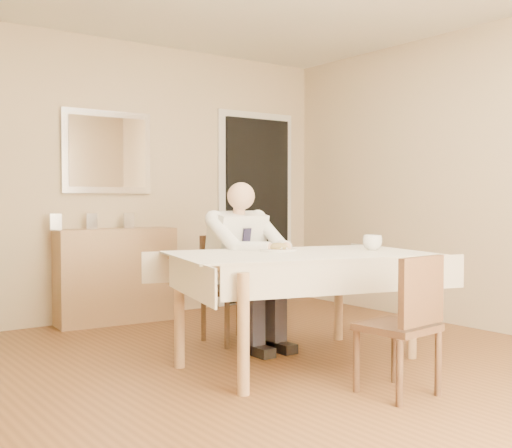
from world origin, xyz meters
TOP-DOWN VIEW (x-y plane):
  - room at (0.00, 0.00)m, footprint 5.00×5.02m
  - doorway at (1.55, 2.46)m, footprint 0.96×0.07m
  - mirror at (-0.14, 2.47)m, footprint 0.86×0.04m
  - dining_table at (0.27, 0.22)m, footprint 1.96×1.44m
  - chair_far at (0.27, 1.09)m, footprint 0.43×0.43m
  - chair_near at (0.27, -0.72)m, footprint 0.42×0.42m
  - seated_man at (0.27, 0.81)m, footprint 0.48×0.72m
  - plate at (0.24, 0.42)m, footprint 0.26×0.26m
  - food at (0.24, 0.42)m, footprint 0.14×0.14m
  - knife at (0.28, 0.36)m, footprint 0.01×0.13m
  - fork at (0.20, 0.36)m, footprint 0.01×0.13m
  - coffee_mug at (0.84, 0.08)m, footprint 0.18×0.18m
  - sideboard at (-0.14, 2.32)m, footprint 1.09×0.45m
  - photo_frame_left at (-0.68, 2.34)m, footprint 0.10×0.02m
  - photo_frame_center at (-0.34, 2.38)m, footprint 0.10×0.02m
  - photo_frame_right at (0.00, 2.35)m, footprint 0.10×0.02m

SIDE VIEW (x-z plane):
  - sideboard at x=-0.14m, z-range 0.00..0.85m
  - chair_near at x=0.27m, z-range 0.04..0.85m
  - chair_far at x=0.27m, z-range 0.05..0.88m
  - dining_table at x=0.27m, z-range 0.29..1.04m
  - seated_man at x=0.27m, z-range 0.07..1.31m
  - plate at x=0.24m, z-range 0.75..0.77m
  - knife at x=0.28m, z-range 0.77..0.78m
  - fork at x=0.20m, z-range 0.77..0.78m
  - food at x=0.24m, z-range 0.76..0.81m
  - coffee_mug at x=0.84m, z-range 0.75..0.86m
  - photo_frame_left at x=-0.68m, z-range 0.85..0.99m
  - photo_frame_center at x=-0.34m, z-range 0.85..0.99m
  - photo_frame_right at x=0.00m, z-range 0.85..0.99m
  - doorway at x=1.55m, z-range -0.05..2.05m
  - room at x=0.00m, z-range 0.00..2.60m
  - mirror at x=-0.14m, z-range 1.17..1.93m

